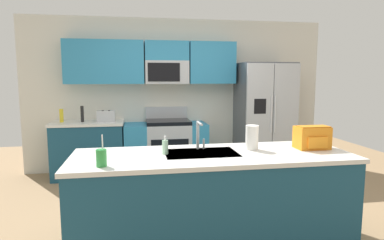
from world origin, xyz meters
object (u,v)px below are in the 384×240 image
refrigerator (264,117)px  soap_dispenser (165,147)px  bottle_yellow (61,116)px  sink_faucet (199,133)px  pepper_mill (82,114)px  backpack (312,137)px  drink_cup_green (101,158)px  toaster (106,116)px  paper_towel_roll (252,138)px  range_oven (166,147)px

refrigerator → soap_dispenser: bearing=-129.1°
bottle_yellow → sink_faucet: bearing=-52.6°
refrigerator → pepper_mill: bearing=178.7°
refrigerator → backpack: refrigerator is taller
drink_cup_green → soap_dispenser: (0.54, 0.34, -0.00)m
toaster → paper_towel_roll: bearing=-55.8°
drink_cup_green → paper_towel_roll: drink_cup_green is taller
range_oven → paper_towel_roll: 2.54m
sink_faucet → drink_cup_green: bearing=-151.5°
backpack → sink_faucet: bearing=172.6°
toaster → pepper_mill: bearing=172.4°
pepper_mill → soap_dispenser: bearing=-65.6°
bottle_yellow → backpack: size_ratio=0.66×
refrigerator → pepper_mill: size_ratio=7.24×
bottle_yellow → drink_cup_green: size_ratio=0.82×
sink_faucet → backpack: bearing=-7.4°
drink_cup_green → pepper_mill: bearing=101.6°
refrigerator → drink_cup_green: size_ratio=7.14×
sink_faucet → range_oven: bearing=93.0°
pepper_mill → drink_cup_green: 2.84m
bottle_yellow → backpack: bearing=-40.5°
drink_cup_green → range_oven: bearing=74.7°
range_oven → soap_dispenser: bearing=-95.2°
toaster → drink_cup_green: bearing=-85.9°
soap_dispenser → toaster: bearing=107.1°
pepper_mill → paper_towel_roll: bearing=-50.6°
toaster → sink_faucet: bearing=-64.4°
toaster → soap_dispenser: (0.73, -2.39, -0.02)m
bottle_yellow → sink_faucet: size_ratio=0.75×
range_oven → drink_cup_green: size_ratio=5.25×
refrigerator → drink_cup_green: (-2.46, -2.71, 0.05)m
sink_faucet → soap_dispenser: (-0.34, -0.14, -0.10)m
range_oven → bottle_yellow: 1.74m
drink_cup_green → paper_towel_roll: (1.39, 0.39, 0.05)m
range_oven → sink_faucet: 2.39m
bottle_yellow → drink_cup_green: bearing=-72.4°
refrigerator → drink_cup_green: 3.66m
pepper_mill → bottle_yellow: size_ratio=1.21×
range_oven → refrigerator: bearing=-2.4°
toaster → paper_towel_roll: paper_towel_roll is taller
paper_towel_roll → backpack: bearing=-5.3°
range_oven → pepper_mill: pepper_mill is taller
refrigerator → soap_dispenser: (-1.92, -2.37, 0.04)m
toaster → backpack: 3.25m
refrigerator → bottle_yellow: (-3.35, 0.09, 0.08)m
toaster → soap_dispenser: 2.50m
bottle_yellow → soap_dispenser: bottle_yellow is taller
refrigerator → toaster: bearing=179.6°
toaster → range_oven: bearing=3.1°
range_oven → pepper_mill: 1.45m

